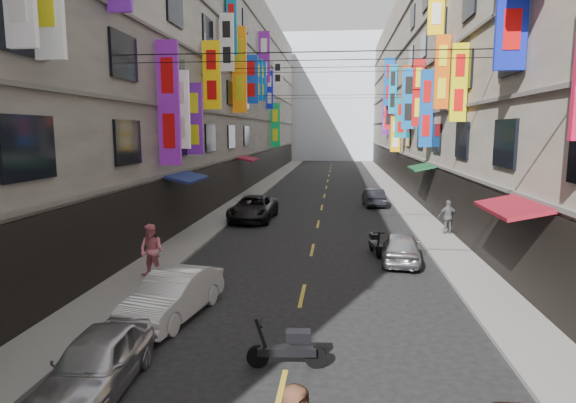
% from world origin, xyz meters
% --- Properties ---
extents(sidewalk_left, '(2.00, 90.00, 0.12)m').
position_xyz_m(sidewalk_left, '(-6.00, 42.00, 0.06)').
color(sidewalk_left, slate).
rests_on(sidewalk_left, ground).
extents(sidewalk_right, '(2.00, 90.00, 0.12)m').
position_xyz_m(sidewalk_right, '(6.00, 42.00, 0.06)').
color(sidewalk_right, slate).
rests_on(sidewalk_right, ground).
extents(building_row_left, '(10.14, 90.00, 19.00)m').
position_xyz_m(building_row_left, '(-11.99, 42.00, 9.49)').
color(building_row_left, gray).
rests_on(building_row_left, ground).
extents(building_row_right, '(10.14, 90.00, 19.00)m').
position_xyz_m(building_row_right, '(11.99, 42.00, 9.49)').
color(building_row_right, '#AAA08F').
rests_on(building_row_right, ground).
extents(haze_block, '(18.00, 8.00, 22.00)m').
position_xyz_m(haze_block, '(0.00, 92.00, 11.00)').
color(haze_block, silver).
rests_on(haze_block, ground).
extents(shop_signage, '(14.00, 55.00, 11.63)m').
position_xyz_m(shop_signage, '(-0.32, 35.39, 9.09)').
color(shop_signage, '#0D49A0').
rests_on(shop_signage, ground).
extents(street_awnings, '(13.99, 35.20, 0.41)m').
position_xyz_m(street_awnings, '(-1.26, 26.00, 3.00)').
color(street_awnings, '#154E2D').
rests_on(street_awnings, ground).
extents(overhead_cables, '(14.00, 38.04, 1.24)m').
position_xyz_m(overhead_cables, '(0.00, 30.00, 8.80)').
color(overhead_cables, black).
rests_on(overhead_cables, ground).
extents(lane_markings, '(0.12, 80.20, 0.01)m').
position_xyz_m(lane_markings, '(0.00, 39.00, 0.00)').
color(lane_markings, gold).
rests_on(lane_markings, ground).
extents(scooter_crossing, '(1.80, 0.50, 1.14)m').
position_xyz_m(scooter_crossing, '(0.05, 13.24, 0.44)').
color(scooter_crossing, black).
rests_on(scooter_crossing, ground).
extents(scooter_far_right, '(0.59, 1.80, 1.14)m').
position_xyz_m(scooter_far_right, '(2.71, 23.56, 0.44)').
color(scooter_far_right, black).
rests_on(scooter_far_right, ground).
extents(car_left_near, '(1.63, 3.66, 1.22)m').
position_xyz_m(car_left_near, '(-3.70, 11.87, 0.61)').
color(car_left_near, silver).
rests_on(car_left_near, ground).
extents(car_left_mid, '(2.07, 4.19, 1.32)m').
position_xyz_m(car_left_mid, '(-3.50, 15.81, 0.66)').
color(car_left_mid, white).
rests_on(car_left_mid, ground).
extents(car_left_far, '(2.48, 5.17, 1.42)m').
position_xyz_m(car_left_far, '(-3.87, 30.86, 0.71)').
color(car_left_far, black).
rests_on(car_left_far, ground).
extents(car_right_mid, '(1.86, 3.81, 1.25)m').
position_xyz_m(car_right_mid, '(3.65, 22.31, 0.62)').
color(car_right_mid, '#AFB0B4').
rests_on(car_right_mid, ground).
extents(car_right_far, '(1.52, 3.77, 1.22)m').
position_xyz_m(car_right_far, '(3.59, 37.15, 0.61)').
color(car_right_far, '#26272D').
rests_on(car_right_far, ground).
extents(pedestrian_lfar, '(1.05, 0.85, 1.89)m').
position_xyz_m(pedestrian_lfar, '(-5.40, 19.06, 1.06)').
color(pedestrian_lfar, pink).
rests_on(pedestrian_lfar, sidewalk_left).
extents(pedestrian_rfar, '(1.04, 0.64, 1.72)m').
position_xyz_m(pedestrian_rfar, '(6.60, 27.54, 0.98)').
color(pedestrian_rfar, '#555557').
rests_on(pedestrian_rfar, sidewalk_right).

